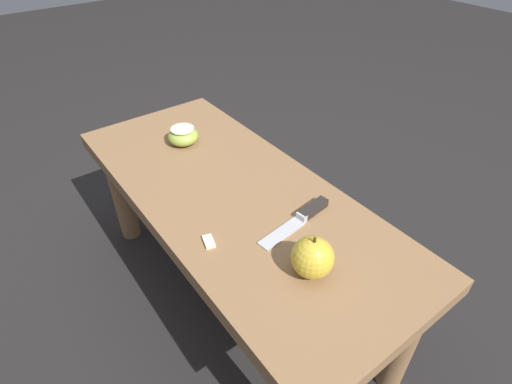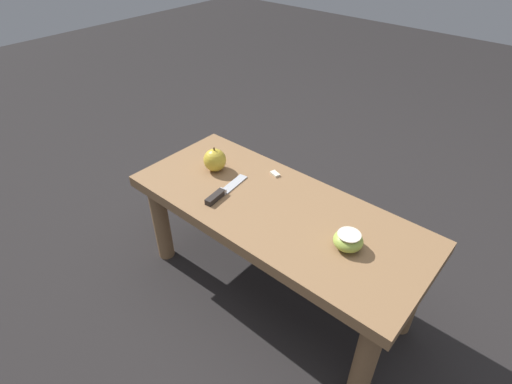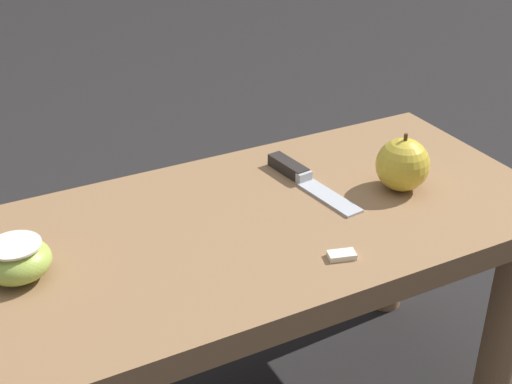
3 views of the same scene
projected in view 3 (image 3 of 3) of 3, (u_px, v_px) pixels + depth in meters
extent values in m
cube|color=olive|center=(219.00, 241.00, 1.03)|extent=(1.02, 0.43, 0.04)
cylinder|color=olive|center=(392.00, 230.00, 1.43)|extent=(0.06, 0.06, 0.36)
cylinder|color=olive|center=(506.00, 319.00, 1.19)|extent=(0.06, 0.06, 0.36)
cube|color=#B7BABF|center=(328.00, 197.00, 1.09)|extent=(0.05, 0.12, 0.00)
cube|color=#B7BABF|center=(304.00, 177.00, 1.13)|extent=(0.03, 0.02, 0.02)
cube|color=#282321|center=(288.00, 167.00, 1.16)|extent=(0.03, 0.09, 0.02)
sphere|color=gold|center=(403.00, 165.00, 1.10)|extent=(0.08, 0.08, 0.08)
cylinder|color=#4C3319|center=(406.00, 138.00, 1.08)|extent=(0.01, 0.01, 0.01)
ellipsoid|color=#9EB747|center=(17.00, 261.00, 0.90)|extent=(0.09, 0.09, 0.05)
cylinder|color=silver|center=(14.00, 245.00, 0.89)|extent=(0.07, 0.07, 0.00)
cube|color=silver|center=(342.00, 255.00, 0.95)|extent=(0.04, 0.03, 0.01)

